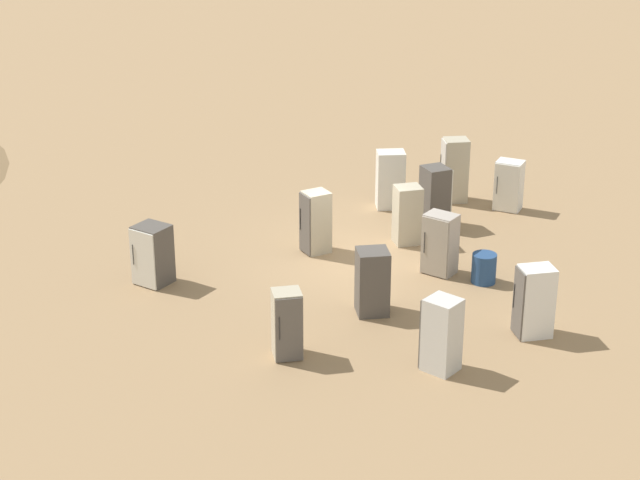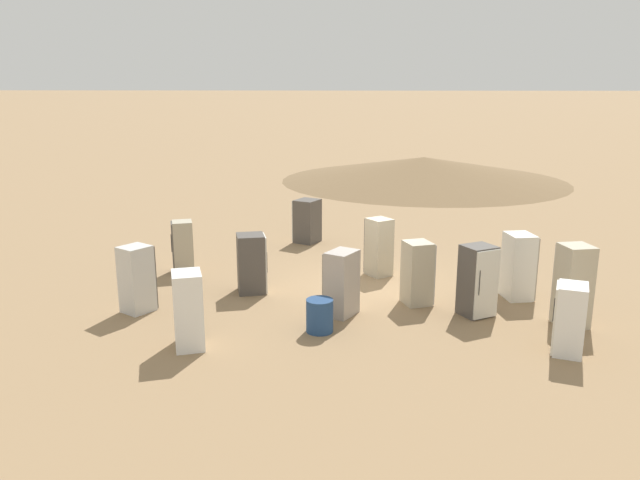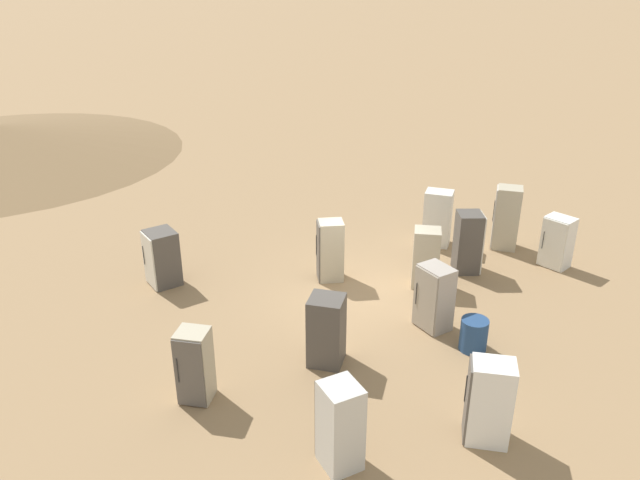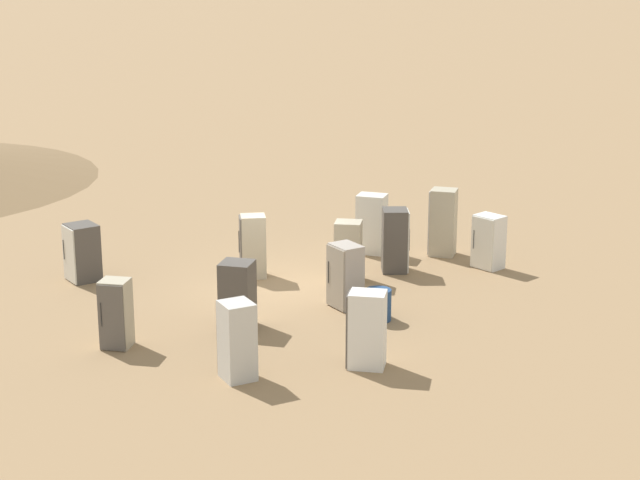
% 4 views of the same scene
% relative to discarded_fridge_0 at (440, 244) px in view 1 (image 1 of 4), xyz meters
% --- Properties ---
extents(ground_plane, '(1000.00, 1000.00, 0.00)m').
position_rel_discarded_fridge_0_xyz_m(ground_plane, '(0.64, 2.44, -0.79)').
color(ground_plane, '#937551').
extents(discarded_fridge_0, '(0.90, 0.96, 1.57)m').
position_rel_discarded_fridge_0_xyz_m(discarded_fridge_0, '(0.00, 0.00, 0.00)').
color(discarded_fridge_0, '#A89E93').
rests_on(discarded_fridge_0, ground_plane).
extents(discarded_fridge_1, '(0.84, 0.85, 1.60)m').
position_rel_discarded_fridge_0_xyz_m(discarded_fridge_1, '(1.88, 0.90, 0.01)').
color(discarded_fridge_1, '#B2A88E').
rests_on(discarded_fridge_1, ground_plane).
extents(discarded_fridge_2, '(0.80, 0.93, 1.64)m').
position_rel_discarded_fridge_0_xyz_m(discarded_fridge_2, '(-3.10, -2.13, 0.03)').
color(discarded_fridge_2, white).
rests_on(discarded_fridge_2, ground_plane).
extents(discarded_fridge_3, '(0.80, 0.90, 1.70)m').
position_rel_discarded_fridge_0_xyz_m(discarded_fridge_3, '(4.50, 1.52, 0.06)').
color(discarded_fridge_3, silver).
rests_on(discarded_fridge_3, ground_plane).
extents(discarded_fridge_4, '(0.89, 0.92, 1.63)m').
position_rel_discarded_fridge_0_xyz_m(discarded_fridge_4, '(-4.92, -0.12, 0.03)').
color(discarded_fridge_4, silver).
rests_on(discarded_fridge_4, ground_plane).
extents(discarded_fridge_5, '(0.78, 0.85, 1.90)m').
position_rel_discarded_fridge_0_xyz_m(discarded_fridge_5, '(5.26, -0.32, 0.16)').
color(discarded_fridge_5, '#B2A88E').
rests_on(discarded_fridge_5, ground_plane).
extents(discarded_fridge_6, '(0.89, 0.88, 1.57)m').
position_rel_discarded_fridge_0_xyz_m(discarded_fridge_6, '(-2.42, 1.51, -0.00)').
color(discarded_fridge_6, '#4C4742').
rests_on(discarded_fridge_6, ground_plane).
extents(discarded_fridge_7, '(0.94, 0.94, 1.71)m').
position_rel_discarded_fridge_0_xyz_m(discarded_fridge_7, '(3.23, 0.19, 0.07)').
color(discarded_fridge_7, '#4C4742').
rests_on(discarded_fridge_7, ground_plane).
extents(discarded_fridge_8, '(1.02, 1.03, 1.50)m').
position_rel_discarded_fridge_0_xyz_m(discarded_fridge_8, '(-1.45, 6.98, -0.03)').
color(discarded_fridge_8, '#4C4742').
rests_on(discarded_fridge_8, ground_plane).
extents(discarded_fridge_9, '(0.75, 0.75, 1.53)m').
position_rel_discarded_fridge_0_xyz_m(discarded_fridge_9, '(-4.75, 3.14, -0.02)').
color(discarded_fridge_9, '#B2A88E').
rests_on(discarded_fridge_9, ground_plane).
extents(discarded_fridge_10, '(0.86, 0.88, 1.67)m').
position_rel_discarded_fridge_0_xyz_m(discarded_fridge_10, '(0.96, 3.25, 0.05)').
color(discarded_fridge_10, '#B2A88E').
rests_on(discarded_fridge_10, ground_plane).
extents(discarded_fridge_11, '(0.80, 0.89, 1.47)m').
position_rel_discarded_fridge_0_xyz_m(discarded_fridge_11, '(4.72, -1.89, -0.05)').
color(discarded_fridge_11, white).
rests_on(discarded_fridge_11, ground_plane).
extents(rusty_barrel, '(0.61, 0.61, 0.75)m').
position_rel_discarded_fridge_0_xyz_m(rusty_barrel, '(-0.43, -1.10, -0.41)').
color(rusty_barrel, navy).
rests_on(rusty_barrel, ground_plane).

